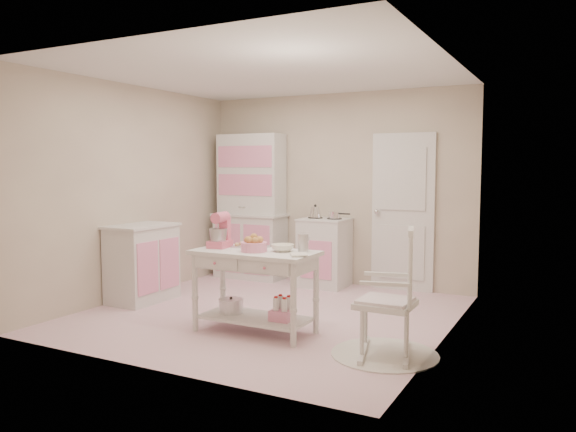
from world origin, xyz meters
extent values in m
plane|color=pink|center=(0.00, 0.00, 0.00)|extent=(3.80, 3.80, 0.00)
cube|color=white|center=(0.00, 0.00, 2.60)|extent=(3.80, 3.80, 0.04)
cube|color=beige|center=(0.00, 1.90, 1.30)|extent=(3.80, 0.04, 2.60)
cube|color=beige|center=(0.00, -1.90, 1.30)|extent=(3.80, 0.04, 2.60)
cube|color=beige|center=(-1.90, 0.00, 1.30)|extent=(0.04, 3.80, 2.60)
cube|color=beige|center=(1.90, 0.00, 1.30)|extent=(0.04, 3.80, 2.60)
cube|color=silver|center=(0.95, 1.87, 1.02)|extent=(0.82, 0.05, 2.04)
cube|color=silver|center=(-1.24, 1.66, 1.04)|extent=(1.06, 0.50, 2.08)
cube|color=silver|center=(-0.04, 1.61, 0.46)|extent=(0.62, 0.57, 0.92)
cube|color=silver|center=(-1.63, -0.17, 0.46)|extent=(0.54, 0.84, 0.92)
cylinder|color=white|center=(1.55, -0.71, 0.01)|extent=(0.92, 0.92, 0.01)
cube|color=silver|center=(1.55, -0.71, 0.55)|extent=(0.65, 0.82, 1.10)
cube|color=silver|center=(0.22, -0.64, 0.40)|extent=(1.20, 0.60, 0.80)
cube|color=#E86283|center=(-0.20, -0.62, 0.97)|extent=(0.23, 0.30, 0.34)
cube|color=silver|center=(0.07, -0.46, 0.81)|extent=(0.34, 0.24, 0.02)
cylinder|color=pink|center=(0.24, -0.69, 0.85)|extent=(0.25, 0.25, 0.09)
imported|color=white|center=(0.48, -0.56, 0.83)|extent=(0.22, 0.22, 0.07)
cylinder|color=silver|center=(0.66, -0.48, 0.89)|extent=(0.10, 0.10, 0.17)
imported|color=white|center=(0.67, -0.76, 0.81)|extent=(0.23, 0.25, 0.02)
camera|label=1|loc=(2.98, -5.24, 1.60)|focal=35.00mm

